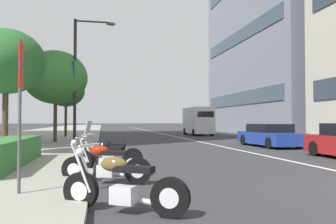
# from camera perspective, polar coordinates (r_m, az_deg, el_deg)

# --- Properties ---
(sidewalk_right_plaza) EXTENTS (160.00, 10.37, 0.15)m
(sidewalk_right_plaza) POSITION_cam_1_polar(r_m,az_deg,el_deg) (35.88, -19.72, -3.64)
(sidewalk_right_plaza) COLOR gray
(sidewalk_right_plaza) RESTS_ON ground
(lane_centre_stripe) EXTENTS (110.00, 0.16, 0.01)m
(lane_centre_stripe) POSITION_cam_1_polar(r_m,az_deg,el_deg) (41.03, -1.55, -3.54)
(lane_centre_stripe) COLOR silver
(lane_centre_stripe) RESTS_ON ground
(motorcycle_by_sign_pole) EXTENTS (1.19, 1.95, 1.09)m
(motorcycle_by_sign_pole) POSITION_cam_1_polar(r_m,az_deg,el_deg) (5.58, -7.69, -12.39)
(motorcycle_by_sign_pole) COLOR black
(motorcycle_by_sign_pole) RESTS_ON ground
(motorcycle_far_end_row) EXTENTS (0.92, 2.08, 1.09)m
(motorcycle_far_end_row) POSITION_cam_1_polar(r_m,az_deg,el_deg) (8.21, -10.53, -8.85)
(motorcycle_far_end_row) COLOR black
(motorcycle_far_end_row) RESTS_ON ground
(motorcycle_mid_row) EXTENTS (1.25, 1.91, 1.09)m
(motorcycle_mid_row) POSITION_cam_1_polar(r_m,az_deg,el_deg) (9.57, -10.28, -7.77)
(motorcycle_mid_row) COLOR black
(motorcycle_mid_row) RESTS_ON ground
(motorcycle_second_in_row) EXTENTS (0.80, 2.06, 1.47)m
(motorcycle_second_in_row) POSITION_cam_1_polar(r_m,az_deg,el_deg) (10.84, -10.04, -6.93)
(motorcycle_second_in_row) COLOR black
(motorcycle_second_in_row) RESTS_ON ground
(car_lead_in_lane) EXTENTS (4.71, 2.03, 1.29)m
(car_lead_in_lane) POSITION_cam_1_polar(r_m,az_deg,el_deg) (20.31, 16.63, -3.83)
(car_lead_in_lane) COLOR navy
(car_lead_in_lane) RESTS_ON ground
(delivery_van_ahead) EXTENTS (5.15, 2.08, 2.83)m
(delivery_van_ahead) POSITION_cam_1_polar(r_m,az_deg,el_deg) (35.07, 5.04, -1.43)
(delivery_van_ahead) COLOR silver
(delivery_van_ahead) RESTS_ON ground
(parking_sign_by_curb) EXTENTS (0.32, 0.06, 2.81)m
(parking_sign_by_curb) POSITION_cam_1_polar(r_m,az_deg,el_deg) (6.77, -23.52, 2.37)
(parking_sign_by_curb) COLOR #47494C
(parking_sign_by_curb) RESTS_ON sidewalk_right_plaza
(street_lamp_with_banners) EXTENTS (1.26, 2.54, 7.54)m
(street_lamp_with_banners) POSITION_cam_1_polar(r_m,az_deg,el_deg) (21.60, -14.29, 7.27)
(street_lamp_with_banners) COLOR #232326
(street_lamp_with_banners) RESTS_ON sidewalk_right_plaza
(clipped_hedge_bed) EXTENTS (5.40, 1.10, 0.78)m
(clipped_hedge_bed) POSITION_cam_1_polar(r_m,az_deg,el_deg) (11.13, -25.59, -6.11)
(clipped_hedge_bed) COLOR #337033
(clipped_hedge_bed) RESTS_ON sidewalk_right_plaza
(street_tree_by_lamp_post) EXTENTS (2.96, 2.96, 4.88)m
(street_tree_by_lamp_post) POSITION_cam_1_polar(r_m,az_deg,el_deg) (14.73, -25.52, 7.61)
(street_tree_by_lamp_post) COLOR #473323
(street_tree_by_lamp_post) RESTS_ON sidewalk_right_plaza
(street_tree_mid_sidewalk) EXTENTS (3.94, 3.94, 5.73)m
(street_tree_mid_sidewalk) POSITION_cam_1_polar(r_m,az_deg,el_deg) (22.60, -18.31, 5.51)
(street_tree_mid_sidewalk) COLOR #473323
(street_tree_mid_sidewalk) RESTS_ON sidewalk_right_plaza
(street_tree_far_plaza) EXTENTS (3.16, 3.16, 5.22)m
(street_tree_far_plaza) POSITION_cam_1_polar(r_m,az_deg,el_deg) (30.52, -16.73, 3.36)
(street_tree_far_plaza) COLOR #473323
(street_tree_far_plaza) RESTS_ON sidewalk_right_plaza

